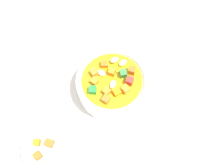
# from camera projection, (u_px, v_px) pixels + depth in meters

# --- Properties ---
(ground_plane) EXTENTS (1.40, 1.40, 0.02)m
(ground_plane) POSITION_uv_depth(u_px,v_px,m) (112.00, 90.00, 0.58)
(ground_plane) COLOR silver
(soup_bowl_main) EXTENTS (0.16, 0.16, 0.07)m
(soup_bowl_main) POSITION_uv_depth(u_px,v_px,m) (112.00, 84.00, 0.54)
(soup_bowl_main) COLOR white
(soup_bowl_main) RESTS_ON ground_plane
(spoon) EXTENTS (0.24, 0.03, 0.01)m
(spoon) POSITION_uv_depth(u_px,v_px,m) (89.00, 35.00, 0.63)
(spoon) COLOR silver
(spoon) RESTS_ON ground_plane
(side_bowl_small) EXTENTS (0.10, 0.10, 0.06)m
(side_bowl_small) POSITION_uv_depth(u_px,v_px,m) (48.00, 149.00, 0.48)
(side_bowl_small) COLOR white
(side_bowl_small) RESTS_ON ground_plane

